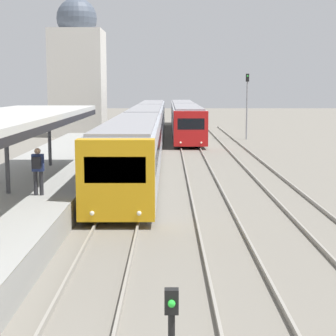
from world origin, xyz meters
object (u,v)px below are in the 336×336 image
person_on_platform (38,167)px  train_near (146,125)px  signal_mast_far (247,99)px  train_far (185,116)px

person_on_platform → train_near: 24.92m
train_near → signal_mast_far: 11.22m
train_near → train_far: (3.44, 14.31, -0.04)m
train_near → signal_mast_far: (8.83, 6.65, 1.91)m
train_far → signal_mast_far: signal_mast_far is taller
person_on_platform → train_near: size_ratio=0.03×
signal_mast_far → train_far: bearing=125.1°
train_far → signal_mast_far: 9.57m
person_on_platform → signal_mast_far: size_ratio=0.28×
person_on_platform → train_far: size_ratio=0.05×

